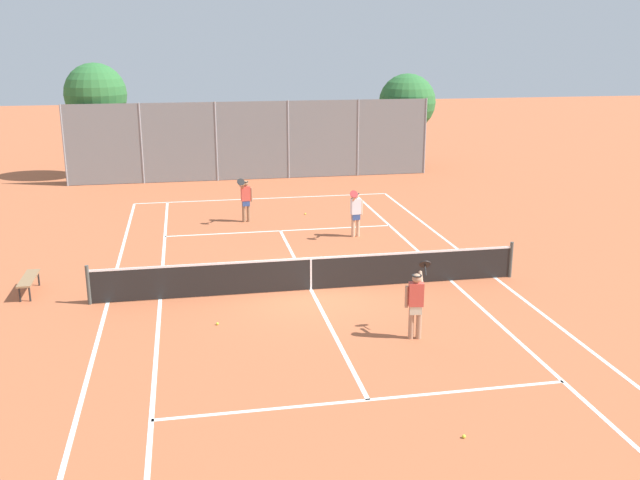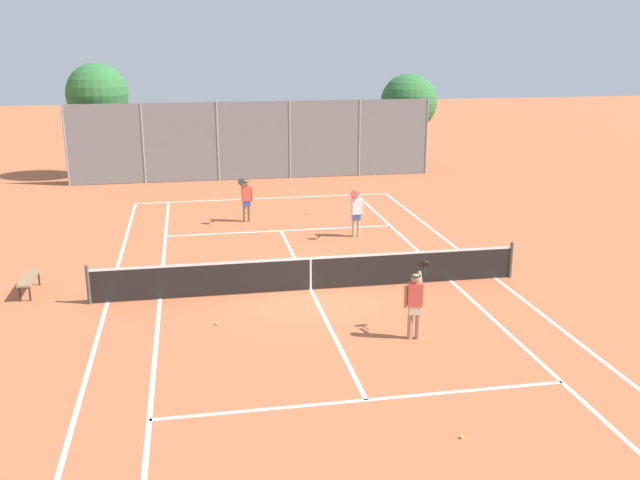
% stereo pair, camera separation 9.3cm
% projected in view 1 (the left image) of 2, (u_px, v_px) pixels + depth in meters
% --- Properties ---
extents(ground_plane, '(120.00, 120.00, 0.00)m').
position_uv_depth(ground_plane, '(311.00, 290.00, 19.93)').
color(ground_plane, '#B25B38').
extents(court_line_markings, '(11.10, 23.90, 0.01)m').
position_uv_depth(court_line_markings, '(311.00, 290.00, 19.93)').
color(court_line_markings, silver).
rests_on(court_line_markings, ground).
extents(tennis_net, '(12.00, 0.10, 1.07)m').
position_uv_depth(tennis_net, '(311.00, 273.00, 19.79)').
color(tennis_net, '#474C47').
rests_on(tennis_net, ground).
extents(player_near_side, '(0.76, 0.72, 1.77)m').
position_uv_depth(player_near_side, '(416.00, 301.00, 16.48)').
color(player_near_side, tan).
rests_on(player_near_side, ground).
extents(player_far_left, '(0.61, 0.77, 1.77)m').
position_uv_depth(player_far_left, '(246.00, 198.00, 27.01)').
color(player_far_left, '#936B4C').
rests_on(player_far_left, ground).
extents(player_far_right, '(0.61, 0.77, 1.77)m').
position_uv_depth(player_far_right, '(356.00, 211.00, 24.98)').
color(player_far_right, '#D8A884').
rests_on(player_far_right, ground).
extents(loose_tennis_ball_1, '(0.07, 0.07, 0.07)m').
position_uv_depth(loose_tennis_ball_1, '(305.00, 214.00, 28.33)').
color(loose_tennis_ball_1, '#D1DB33').
rests_on(loose_tennis_ball_1, ground).
extents(loose_tennis_ball_2, '(0.07, 0.07, 0.07)m').
position_uv_depth(loose_tennis_ball_2, '(217.00, 324.00, 17.48)').
color(loose_tennis_ball_2, '#D1DB33').
rests_on(loose_tennis_ball_2, ground).
extents(loose_tennis_ball_4, '(0.07, 0.07, 0.07)m').
position_uv_depth(loose_tennis_ball_4, '(464.00, 436.00, 12.55)').
color(loose_tennis_ball_4, '#D1DB33').
rests_on(loose_tennis_ball_4, ground).
extents(courtside_bench, '(0.36, 1.50, 0.47)m').
position_uv_depth(courtside_bench, '(29.00, 279.00, 19.53)').
color(courtside_bench, olive).
rests_on(courtside_bench, ground).
extents(back_fence, '(17.76, 0.08, 3.84)m').
position_uv_depth(back_fence, '(253.00, 141.00, 34.84)').
color(back_fence, gray).
rests_on(back_fence, ground).
extents(tree_behind_left, '(2.99, 2.99, 5.63)m').
position_uv_depth(tree_behind_left, '(95.00, 95.00, 34.62)').
color(tree_behind_left, brown).
rests_on(tree_behind_left, ground).
extents(tree_behind_right, '(2.99, 2.99, 4.98)m').
position_uv_depth(tree_behind_right, '(407.00, 104.00, 37.58)').
color(tree_behind_right, brown).
rests_on(tree_behind_right, ground).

